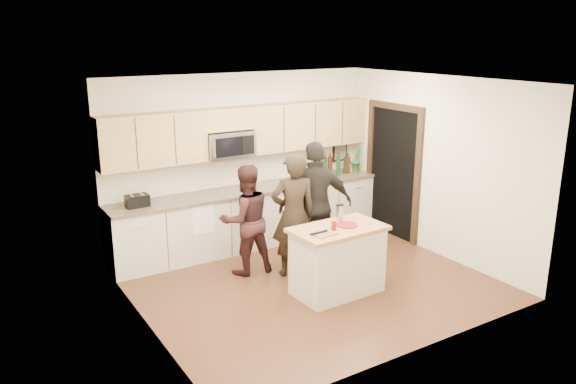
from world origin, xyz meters
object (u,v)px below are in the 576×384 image
toaster (137,201)px  woman_right (316,205)px  woman_left (294,215)px  woman_center (246,220)px  island (337,260)px

toaster → woman_right: 2.50m
woman_left → woman_center: size_ratio=1.11×
island → woman_left: 0.91m
toaster → woman_left: 2.19m
island → woman_right: 1.02m
island → toaster: bearing=131.0°
woman_center → woman_right: woman_right is taller
woman_left → woman_right: (0.42, 0.08, 0.05)m
woman_left → woman_center: (-0.53, 0.41, -0.09)m
woman_left → toaster: bearing=-19.7°
toaster → woman_right: bearing=-29.2°
woman_right → woman_left: bearing=26.7°
woman_left → island: bearing=118.9°
island → woman_center: bearing=118.5°
woman_left → woman_right: bearing=-152.5°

